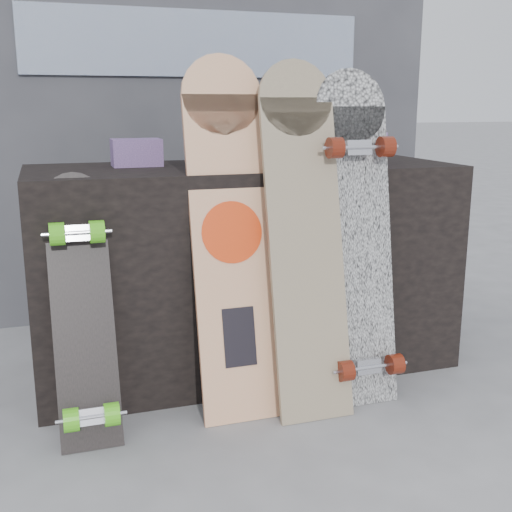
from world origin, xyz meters
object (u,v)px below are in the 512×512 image
object	(u,v)px
longboard_geisha	(231,227)
longboard_cascadia	(357,233)
longboard_celtic	(305,228)
skateboard_dark	(82,307)
vendor_table	(245,268)

from	to	relation	value
longboard_geisha	longboard_cascadia	distance (m)	0.44
longboard_geisha	longboard_celtic	xyz separation A→B (m)	(0.23, -0.07, -0.01)
longboard_celtic	skateboard_dark	distance (m)	0.76
longboard_geisha	longboard_celtic	world-z (taller)	longboard_geisha
vendor_table	longboard_cascadia	distance (m)	0.52
vendor_table	longboard_geisha	bearing A→B (deg)	-114.82
longboard_geisha	longboard_celtic	bearing A→B (deg)	-16.17
longboard_celtic	skateboard_dark	world-z (taller)	longboard_celtic
vendor_table	longboard_cascadia	xyz separation A→B (m)	(0.29, -0.38, 0.19)
skateboard_dark	longboard_celtic	bearing A→B (deg)	-0.99
longboard_celtic	skateboard_dark	size ratio (longest dim) A/B	1.43
longboard_celtic	longboard_geisha	bearing A→B (deg)	163.83
vendor_table	longboard_cascadia	size ratio (longest dim) A/B	1.40
longboard_celtic	vendor_table	bearing A→B (deg)	102.58
vendor_table	skateboard_dark	distance (m)	0.74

